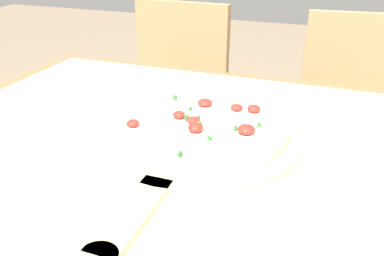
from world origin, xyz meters
The scene contains 6 objects.
dining_table centered at (0.00, 0.00, 0.66)m, with size 1.15×1.00×0.77m.
towel_cloth centered at (0.00, 0.00, 0.78)m, with size 1.07×0.92×0.00m.
pizza_peel centered at (-0.02, 0.10, 0.78)m, with size 0.39×0.56×0.01m.
pizza centered at (-0.02, 0.11, 0.80)m, with size 0.33×0.33×0.03m.
chair_left centered at (-0.38, 0.86, 0.51)m, with size 0.42×0.42×0.88m.
chair_right centered at (0.29, 0.86, 0.51)m, with size 0.43×0.43×0.88m.
Camera 1 is at (0.20, -0.51, 1.12)m, focal length 38.00 mm.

